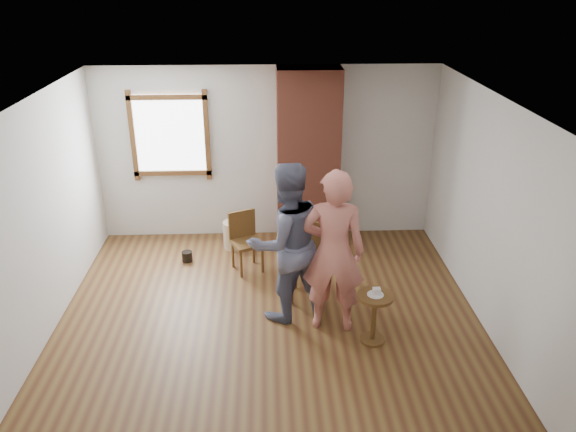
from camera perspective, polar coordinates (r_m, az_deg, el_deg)
The scene contains 12 objects.
ground at distance 6.52m, azimuth -1.86°, elevation -12.22°, with size 5.50×5.50×0.00m, color brown.
room_shell at distance 6.21m, azimuth -2.66°, elevation 4.78°, with size 5.04×5.52×2.62m.
brick_chimney at distance 8.19m, azimuth 2.04°, elevation 5.85°, with size 0.90×0.50×2.60m, color #AA523C.
stoneware_crock at distance 8.38m, azimuth -5.50°, elevation -1.89°, with size 0.32×0.32×0.41m, color tan.
dark_pot at distance 8.14m, azimuth -10.21°, elevation -4.07°, with size 0.15×0.15×0.15m, color black.
dining_chair_left at distance 7.69m, azimuth -4.38°, elevation -2.21°, with size 0.51×0.51×0.82m.
dining_chair_right at distance 7.02m, azimuth 2.16°, elevation -4.15°, with size 0.52×0.52×0.96m.
side_table at distance 6.31m, azimuth 8.76°, elevation -9.43°, with size 0.40×0.40×0.60m.
cake_plate at distance 6.20m, azimuth 8.87°, elevation -7.88°, with size 0.18×0.18×0.01m, color white.
cake_slice at distance 6.19m, azimuth 8.99°, elevation -7.61°, with size 0.08×0.07×0.06m, color white.
man at distance 6.42m, azimuth -0.20°, elevation -2.72°, with size 0.94×0.73×1.93m, color #15163A.
person_pink at distance 6.22m, azimuth 4.63°, elevation -3.68°, with size 0.71×0.46×1.94m, color #CE7467.
Camera 1 is at (-0.01, -5.26, 3.86)m, focal length 35.00 mm.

